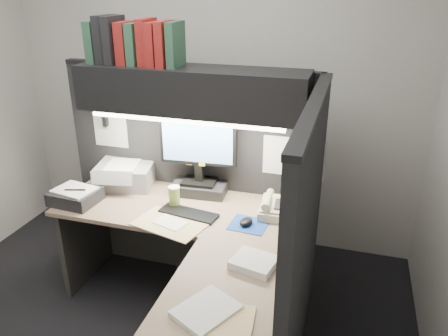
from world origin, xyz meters
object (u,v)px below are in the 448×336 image
Objects in this scene: keyboard at (188,213)px; printer at (126,174)px; desk at (199,301)px; monitor at (199,163)px; overhead_shelf at (191,90)px; notebook_stack at (75,196)px; coffee_cup at (174,197)px; telephone at (278,209)px.

printer is (-0.63, 0.32, 0.07)m from keyboard.
monitor reaches higher than desk.
printer is (-0.86, 0.78, 0.37)m from desk.
notebook_stack is (-0.75, -0.35, -0.72)m from overhead_shelf.
overhead_shelf is at bearing 111.79° from desk.
coffee_cup is 0.34× the size of printer.
desk is 0.75m from coffee_cup.
printer is 0.43m from notebook_stack.
desk is at bearing -21.08° from notebook_stack.
overhead_shelf reaches higher than monitor.
printer is at bearing 176.77° from overhead_shelf.
keyboard is 1.62× the size of telephone.
printer is (-0.56, 0.03, -0.69)m from overhead_shelf.
coffee_cup is at bearing -114.12° from monitor.
printer is (-0.59, -0.02, -0.15)m from monitor.
coffee_cup is 0.70m from notebook_stack.
keyboard is at bearing -76.94° from overhead_shelf.
keyboard is (0.04, -0.33, -0.23)m from monitor.
telephone reaches higher than notebook_stack.
notebook_stack reaches higher than keyboard.
overhead_shelf is 2.62× the size of monitor.
monitor is 0.31m from coffee_cup.
telephone is (0.61, -0.17, -0.19)m from monitor.
monitor is (0.02, 0.05, -0.54)m from overhead_shelf.
notebook_stack is at bearing -173.47° from telephone.
printer is at bearing 177.69° from monitor.
coffee_cup is (-0.13, 0.08, 0.06)m from keyboard.
coffee_cup is at bearing -36.91° from printer.
overhead_shelf is 0.97m from telephone.
keyboard is 1.29× the size of notebook_stack.
overhead_shelf is 1.10m from notebook_stack.
keyboard is 0.82m from notebook_stack.
telephone is at bearing -19.63° from monitor.
monitor is at bearing 69.81° from coffee_cup.
notebook_stack is at bearing 158.92° from desk.
printer is at bearing 137.73° from desk.
desk is 1.18m from notebook_stack.
desk is 4.12× the size of printer.
desk is 12.12× the size of coffee_cup.
notebook_stack is at bearing -157.12° from monitor.
desk is 0.79m from telephone.
printer reaches higher than telephone.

